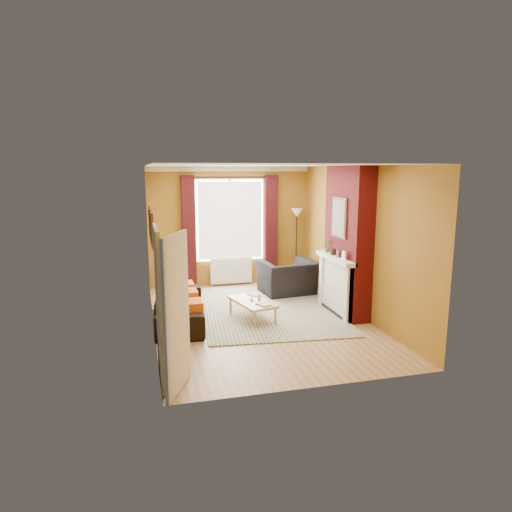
% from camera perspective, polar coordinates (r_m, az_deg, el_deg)
% --- Properties ---
extents(ground, '(5.50, 5.50, 0.00)m').
position_cam_1_polar(ground, '(8.51, 0.42, -7.94)').
color(ground, olive).
rests_on(ground, ground).
extents(room_walls, '(3.82, 5.54, 2.83)m').
position_cam_1_polar(room_walls, '(8.60, 4.01, 1.73)').
color(room_walls, '#8F641B').
rests_on(room_walls, ground).
extents(striped_rug, '(2.91, 3.80, 0.02)m').
position_cam_1_polar(striped_rug, '(9.10, 1.57, -6.61)').
color(striped_rug, '#316688').
rests_on(striped_rug, ground).
extents(sofa, '(1.02, 2.15, 0.61)m').
position_cam_1_polar(sofa, '(8.39, -9.44, -6.17)').
color(sofa, black).
rests_on(sofa, ground).
extents(armchair, '(1.26, 1.13, 0.75)m').
position_cam_1_polar(armchair, '(10.13, 3.99, -2.68)').
color(armchair, black).
rests_on(armchair, ground).
extents(coffee_table, '(0.78, 1.16, 0.36)m').
position_cam_1_polar(coffee_table, '(8.43, -0.48, -5.84)').
color(coffee_table, '#D8B47D').
rests_on(coffee_table, ground).
extents(wicker_stool, '(0.44, 0.44, 0.41)m').
position_cam_1_polar(wicker_stool, '(10.60, 1.53, -3.00)').
color(wicker_stool, '#9D7244').
rests_on(wicker_stool, ground).
extents(floor_lamp, '(0.34, 0.34, 1.82)m').
position_cam_1_polar(floor_lamp, '(10.89, 5.11, 3.91)').
color(floor_lamp, black).
rests_on(floor_lamp, ground).
extents(book_a, '(0.29, 0.33, 0.03)m').
position_cam_1_polar(book_a, '(8.11, 0.43, -6.16)').
color(book_a, '#999999').
rests_on(book_a, coffee_table).
extents(book_b, '(0.24, 0.30, 0.02)m').
position_cam_1_polar(book_b, '(8.76, -0.86, -4.87)').
color(book_b, '#999999').
rests_on(book_b, coffee_table).
extents(mug, '(0.10, 0.10, 0.09)m').
position_cam_1_polar(mug, '(8.45, 0.41, -5.22)').
color(mug, '#999999').
rests_on(mug, coffee_table).
extents(tv_remote, '(0.06, 0.17, 0.02)m').
position_cam_1_polar(tv_remote, '(8.45, -0.59, -5.47)').
color(tv_remote, '#252527').
rests_on(tv_remote, coffee_table).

